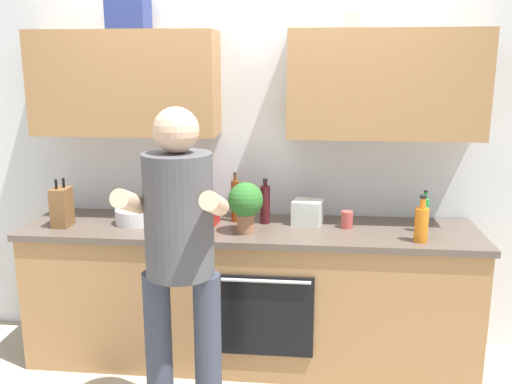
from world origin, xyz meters
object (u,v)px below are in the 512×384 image
bottle_soy (177,205)px  grocery_bag_produce (308,212)px  bottle_soda (424,214)px  cup_ceramic (347,220)px  bottle_vinegar (235,200)px  person_standing (180,249)px  knife_block (62,207)px  potted_herb (246,203)px  bottle_juice (421,223)px  mixing_bowl (136,216)px  grocery_bag_crisps (202,211)px  bottle_wine (265,204)px

bottle_soy → grocery_bag_produce: (0.86, -0.07, -0.01)m
bottle_soda → cup_ceramic: bottle_soda is taller
bottle_vinegar → cup_ceramic: (0.71, -0.07, -0.09)m
bottle_vinegar → bottle_soy: bearing=172.1°
bottle_vinegar → person_standing: bearing=-99.9°
bottle_vinegar → knife_block: size_ratio=1.06×
potted_herb → bottle_soy: bearing=149.5°
potted_herb → bottle_juice: bearing=-3.9°
bottle_soda → cup_ceramic: (-0.46, 0.03, -0.06)m
bottle_juice → mixing_bowl: bearing=173.5°
bottle_juice → potted_herb: 1.03m
bottle_soda → knife_block: knife_block is taller
mixing_bowl → bottle_juice: bearing=-6.5°
bottle_soy → mixing_bowl: bottle_soy is taller
bottle_soy → grocery_bag_crisps: bearing=-32.7°
bottle_soy → bottle_vinegar: 0.40m
bottle_vinegar → grocery_bag_produce: bearing=-1.9°
bottle_soy → knife_block: bearing=-157.9°
bottle_wine → knife_block: (-1.26, -0.20, -0.00)m
bottle_soda → bottle_wine: 0.98m
person_standing → knife_block: size_ratio=5.61×
person_standing → bottle_soda: size_ratio=6.62×
knife_block → grocery_bag_produce: (1.53, 0.20, -0.05)m
person_standing → bottle_vinegar: (0.15, 0.88, 0.03)m
bottle_soda → grocery_bag_produce: bearing=172.7°
cup_ceramic → potted_herb: 0.65m
bottle_soy → bottle_vinegar: bearing=-7.9°
knife_block → potted_herb: (1.16, -0.02, 0.06)m
bottle_soy → grocery_bag_crisps: 0.22m
mixing_bowl → grocery_bag_produce: 1.09m
bottle_wine → cup_ceramic: (0.52, -0.05, -0.07)m
bottle_wine → knife_block: bearing=-171.2°
cup_ceramic → person_standing: bearing=-136.9°
bottle_soy → potted_herb: (0.49, -0.29, 0.10)m
bottle_soy → bottle_wine: (0.59, -0.08, 0.04)m
grocery_bag_produce → bottle_vinegar: bearing=178.1°
bottle_vinegar → knife_block: bottle_vinegar is taller
bottle_soy → bottle_juice: bottle_juice is taller
bottle_soda → mixing_bowl: (-1.79, -0.00, -0.06)m
cup_ceramic → mixing_bowl: 1.34m
bottle_juice → potted_herb: bearing=176.1°
person_standing → potted_herb: person_standing is taller
bottle_soda → grocery_bag_produce: bottle_soda is taller
person_standing → grocery_bag_crisps: size_ratio=8.43×
bottle_juice → grocery_bag_crisps: size_ratio=1.36×
bottle_vinegar → mixing_bowl: bottle_vinegar is taller
bottle_soy → bottle_vinegar: size_ratio=0.73×
bottle_soda → potted_herb: size_ratio=0.83×
bottle_soda → knife_block: size_ratio=0.85×
bottle_wine → grocery_bag_crisps: bottle_wine is taller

